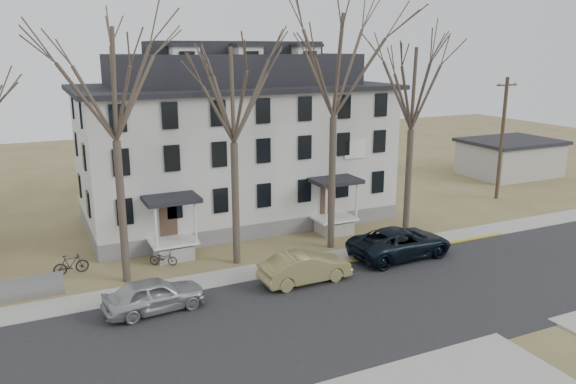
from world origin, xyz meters
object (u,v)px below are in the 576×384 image
tree_far_left (111,76)px  tree_mid_right (413,83)px  utility_pole_far (502,137)px  car_navy (400,243)px  car_silver (154,296)px  bicycle_right (71,265)px  boarding_house (235,142)px  tree_mid_left (233,88)px  tree_center (334,58)px  car_tan (305,268)px  bicycle_left (163,259)px

tree_far_left → tree_mid_right: (17.50, 0.00, -0.74)m
tree_far_left → utility_pole_far: (29.50, 4.20, -5.44)m
tree_far_left → car_navy: size_ratio=2.24×
tree_mid_right → car_silver: (-16.94, -4.06, -8.83)m
tree_far_left → bicycle_right: bearing=140.2°
boarding_house → tree_mid_left: bearing=-110.2°
tree_center → car_tan: size_ratio=3.09×
car_silver → tree_far_left: bearing=3.0°
boarding_house → bicycle_left: 10.90m
utility_pole_far → car_silver: (-28.94, -8.26, -4.13)m
tree_center → bicycle_right: size_ratio=8.14×
tree_far_left → tree_center: size_ratio=0.93×
boarding_house → tree_center: (3.00, -8.15, 5.71)m
boarding_house → tree_far_left: 13.12m
car_tan → bicycle_right: car_tan is taller
tree_mid_right → bicycle_left: 17.91m
car_tan → bicycle_right: size_ratio=2.63×
tree_mid_right → car_tan: tree_mid_right is taller
tree_mid_left → tree_mid_right: size_ratio=1.00×
tree_mid_left → tree_center: size_ratio=0.87×
car_tan → car_silver: bearing=88.3°
utility_pole_far → car_silver: bearing=-164.1°
car_tan → bicycle_left: bearing=46.9°
boarding_house → bicycle_left: bearing=-134.7°
tree_center → bicycle_right: bearing=171.8°
tree_mid_left → bicycle_right: tree_mid_left is taller
tree_mid_left → utility_pole_far: bearing=10.1°
boarding_house → car_navy: (5.73, -11.36, -4.53)m
car_silver → bicycle_right: car_silver is taller
boarding_house → car_silver: boarding_house is taller
car_silver → bicycle_right: bearing=21.6°
car_tan → bicycle_left: 8.05m
tree_center → tree_mid_right: bearing=0.0°
utility_pole_far → car_tan: size_ratio=2.00×
boarding_house → utility_pole_far: bearing=-10.9°
car_silver → bicycle_left: 5.57m
boarding_house → tree_center: size_ratio=1.41×
boarding_house → bicycle_right: size_ratio=11.51×
tree_far_left → utility_pole_far: size_ratio=1.44×
tree_mid_left → car_silver: tree_mid_left is taller
boarding_house → tree_mid_right: (8.50, -8.15, 4.22)m
boarding_house → car_navy: boarding_house is taller
tree_mid_left → tree_mid_right: same height
tree_center → tree_mid_left: bearing=180.0°
tree_mid_left → tree_mid_right: bearing=0.0°
utility_pole_far → car_tan: 23.21m
car_tan → bicycle_left: (-6.03, 5.32, -0.38)m
tree_far_left → car_navy: tree_far_left is taller
car_navy → bicycle_right: (-17.23, 5.29, -0.31)m
bicycle_left → tree_mid_right: bearing=-64.2°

